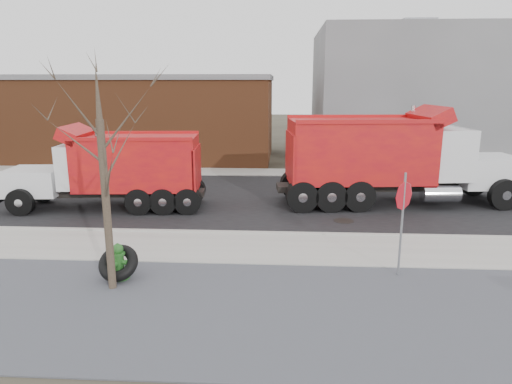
# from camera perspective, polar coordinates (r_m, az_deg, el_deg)

# --- Properties ---
(ground) EXTENTS (120.00, 120.00, 0.00)m
(ground) POSITION_cam_1_polar(r_m,az_deg,el_deg) (13.32, -0.30, -7.52)
(ground) COLOR #383328
(ground) RESTS_ON ground
(gravel_verge) EXTENTS (60.00, 5.00, 0.03)m
(gravel_verge) POSITION_cam_1_polar(r_m,az_deg,el_deg) (10.13, -1.59, -14.53)
(gravel_verge) COLOR slate
(gravel_verge) RESTS_ON ground
(sidewalk) EXTENTS (60.00, 2.50, 0.06)m
(sidewalk) POSITION_cam_1_polar(r_m,az_deg,el_deg) (13.55, -0.24, -7.02)
(sidewalk) COLOR #9E9B93
(sidewalk) RESTS_ON ground
(curb) EXTENTS (60.00, 0.15, 0.11)m
(curb) POSITION_cam_1_polar(r_m,az_deg,el_deg) (14.76, 0.08, -5.17)
(curb) COLOR #9E9B93
(curb) RESTS_ON ground
(road) EXTENTS (60.00, 9.40, 0.02)m
(road) POSITION_cam_1_polar(r_m,az_deg,el_deg) (19.33, 0.87, -0.80)
(road) COLOR black
(road) RESTS_ON ground
(far_sidewalk) EXTENTS (60.00, 2.00, 0.06)m
(far_sidewalk) POSITION_cam_1_polar(r_m,az_deg,el_deg) (24.88, 1.44, 2.47)
(far_sidewalk) COLOR #9E9B93
(far_sidewalk) RESTS_ON ground
(building_grey) EXTENTS (12.00, 10.00, 8.00)m
(building_grey) POSITION_cam_1_polar(r_m,az_deg,el_deg) (31.51, 18.80, 11.36)
(building_grey) COLOR gray
(building_grey) RESTS_ON ground
(building_brick) EXTENTS (20.20, 8.20, 5.30)m
(building_brick) POSITION_cam_1_polar(r_m,az_deg,el_deg) (31.40, -17.00, 9.01)
(building_brick) COLOR brown
(building_brick) RESTS_ON ground
(bare_tree) EXTENTS (3.20, 3.20, 5.20)m
(bare_tree) POSITION_cam_1_polar(r_m,az_deg,el_deg) (10.70, -18.69, 4.83)
(bare_tree) COLOR #382D23
(bare_tree) RESTS_ON ground
(fire_hydrant) EXTENTS (0.53, 0.52, 0.94)m
(fire_hydrant) POSITION_cam_1_polar(r_m,az_deg,el_deg) (11.92, -16.80, -8.49)
(fire_hydrant) COLOR #2C6D29
(fire_hydrant) RESTS_ON ground
(truck_tire) EXTENTS (1.04, 0.96, 0.88)m
(truck_tire) POSITION_cam_1_polar(r_m,az_deg,el_deg) (11.90, -16.83, -8.50)
(truck_tire) COLOR black
(truck_tire) RESTS_ON ground
(stop_sign) EXTENTS (0.53, 0.53, 2.67)m
(stop_sign) POSITION_cam_1_polar(r_m,az_deg,el_deg) (11.73, 17.91, -1.74)
(stop_sign) COLOR gray
(stop_sign) RESTS_ON ground
(dump_truck_red_a) EXTENTS (9.73, 3.53, 3.85)m
(dump_truck_red_a) POSITION_cam_1_polar(r_m,az_deg,el_deg) (18.90, 16.50, 4.35)
(dump_truck_red_a) COLOR black
(dump_truck_red_a) RESTS_ON ground
(dump_truck_red_b) EXTENTS (7.62, 2.72, 3.20)m
(dump_truck_red_b) POSITION_cam_1_polar(r_m,az_deg,el_deg) (18.30, -17.31, 2.97)
(dump_truck_red_b) COLOR black
(dump_truck_red_b) RESTS_ON ground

